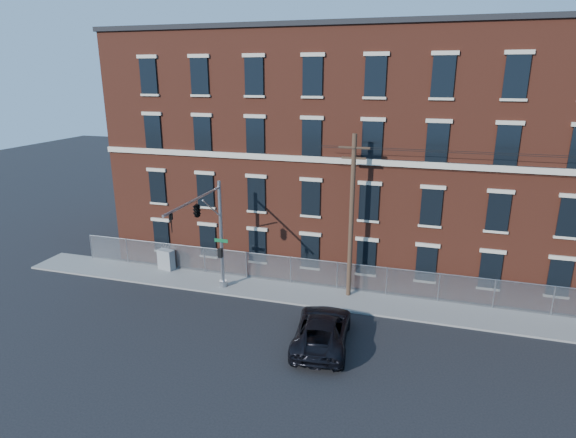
% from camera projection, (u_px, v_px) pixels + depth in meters
% --- Properties ---
extents(ground, '(140.00, 140.00, 0.00)m').
position_uv_depth(ground, '(293.00, 337.00, 25.16)').
color(ground, black).
rests_on(ground, ground).
extents(sidewalk, '(65.00, 3.00, 0.12)m').
position_uv_depth(sidewalk, '(525.00, 323.00, 26.44)').
color(sidewalk, gray).
rests_on(sidewalk, ground).
extents(mill_building, '(55.30, 14.32, 16.30)m').
position_uv_depth(mill_building, '(519.00, 154.00, 32.27)').
color(mill_building, maroon).
rests_on(mill_building, ground).
extents(chain_link_fence, '(59.06, 0.06, 1.85)m').
position_uv_depth(chain_link_fence, '(523.00, 297.00, 27.34)').
color(chain_link_fence, '#A5A8AD').
rests_on(chain_link_fence, ground).
extents(traffic_signal_mast, '(0.90, 6.75, 7.00)m').
position_uv_depth(traffic_signal_mast, '(203.00, 219.00, 27.24)').
color(traffic_signal_mast, '#9EA0A5').
rests_on(traffic_signal_mast, ground).
extents(utility_pole_near, '(1.80, 0.28, 10.00)m').
position_uv_depth(utility_pole_near, '(351.00, 215.00, 28.19)').
color(utility_pole_near, '#463123').
rests_on(utility_pole_near, ground).
extents(pickup_truck, '(3.23, 6.00, 1.60)m').
position_uv_depth(pickup_truck, '(322.00, 330.00, 24.30)').
color(pickup_truck, black).
rests_on(pickup_truck, ground).
extents(utility_cabinet, '(1.23, 0.78, 1.43)m').
position_uv_depth(utility_cabinet, '(166.00, 259.00, 33.44)').
color(utility_cabinet, gray).
rests_on(utility_cabinet, sidewalk).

